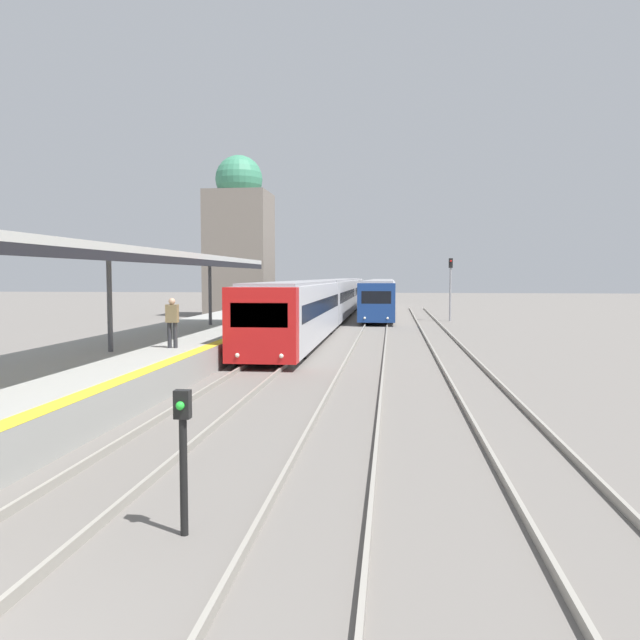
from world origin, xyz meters
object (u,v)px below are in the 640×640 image
Objects in this scene: person_on_platform at (172,320)px; signal_mast_far at (450,281)px; train_far at (381,294)px; signal_post_near at (183,446)px; train_near at (331,298)px.

person_on_platform is 0.36× the size of signal_mast_far.
signal_post_near is at bearing -91.87° from train_far.
signal_mast_far is (6.86, 38.85, 1.76)m from signal_post_near.
person_on_platform is 26.34m from train_near.
signal_mast_far reaches higher than train_far.
train_near is at bearing -179.09° from signal_mast_far.
train_far is (6.26, 36.84, -0.20)m from person_on_platform.
signal_mast_far reaches higher than person_on_platform.
train_near is 11.08× the size of signal_mast_far.
train_far reaches higher than person_on_platform.
train_near is at bearing -108.19° from train_far.
signal_mast_far is (11.51, 26.34, 1.07)m from person_on_platform.
train_far is (3.50, 10.65, -0.04)m from train_near.
signal_mast_far is at bearing 79.99° from signal_post_near.
signal_mast_far reaches higher than train_near.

